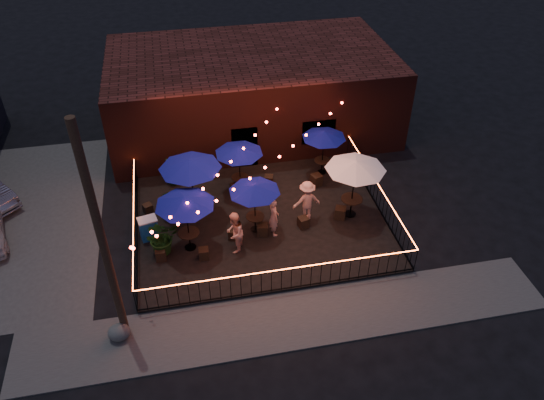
{
  "coord_description": "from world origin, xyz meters",
  "views": [
    {
      "loc": [
        -2.86,
        -14.55,
        14.19
      ],
      "look_at": [
        0.37,
        1.52,
        1.47
      ],
      "focal_mm": 35.0,
      "sensor_mm": 36.0,
      "label": 1
    }
  ],
  "objects_px": {
    "utility_pole": "(102,241)",
    "cafe_table_2": "(254,189)",
    "cafe_table_4": "(356,166)",
    "boulder": "(119,332)",
    "cafe_table_1": "(190,165)",
    "cafe_table_5": "(324,135)",
    "cooler": "(149,228)",
    "cafe_table_3": "(239,150)",
    "cafe_table_0": "(185,202)"
  },
  "relations": [
    {
      "from": "cafe_table_5",
      "to": "boulder",
      "type": "distance_m",
      "value": 11.93
    },
    {
      "from": "cafe_table_4",
      "to": "boulder",
      "type": "relative_size",
      "value": 3.78
    },
    {
      "from": "cafe_table_1",
      "to": "cafe_table_2",
      "type": "height_order",
      "value": "cafe_table_1"
    },
    {
      "from": "utility_pole",
      "to": "cafe_table_4",
      "type": "xyz_separation_m",
      "value": [
        9.12,
        4.19,
        -1.41
      ]
    },
    {
      "from": "cafe_table_0",
      "to": "cafe_table_2",
      "type": "height_order",
      "value": "cafe_table_0"
    },
    {
      "from": "utility_pole",
      "to": "cafe_table_5",
      "type": "xyz_separation_m",
      "value": [
        8.78,
        7.4,
        -1.86
      ]
    },
    {
      "from": "cafe_table_0",
      "to": "cafe_table_3",
      "type": "relative_size",
      "value": 1.01
    },
    {
      "from": "cafe_table_3",
      "to": "cooler",
      "type": "relative_size",
      "value": 2.81
    },
    {
      "from": "utility_pole",
      "to": "cafe_table_1",
      "type": "xyz_separation_m",
      "value": [
        2.78,
        5.45,
        -1.35
      ]
    },
    {
      "from": "cafe_table_3",
      "to": "cafe_table_4",
      "type": "relative_size",
      "value": 0.88
    },
    {
      "from": "utility_pole",
      "to": "cafe_table_2",
      "type": "distance_m",
      "value": 6.72
    },
    {
      "from": "cafe_table_1",
      "to": "cafe_table_3",
      "type": "bearing_deg",
      "value": 32.01
    },
    {
      "from": "cafe_table_5",
      "to": "cafe_table_0",
      "type": "bearing_deg",
      "value": -148.29
    },
    {
      "from": "utility_pole",
      "to": "boulder",
      "type": "relative_size",
      "value": 9.89
    },
    {
      "from": "boulder",
      "to": "cooler",
      "type": "bearing_deg",
      "value": 77.12
    },
    {
      "from": "cafe_table_1",
      "to": "cafe_table_4",
      "type": "distance_m",
      "value": 6.47
    },
    {
      "from": "cafe_table_5",
      "to": "boulder",
      "type": "xyz_separation_m",
      "value": [
        -8.94,
        -7.69,
        -1.83
      ]
    },
    {
      "from": "cafe_table_5",
      "to": "cafe_table_4",
      "type": "bearing_deg",
      "value": -83.86
    },
    {
      "from": "cooler",
      "to": "cafe_table_2",
      "type": "bearing_deg",
      "value": -17.42
    },
    {
      "from": "cafe_table_1",
      "to": "cafe_table_3",
      "type": "height_order",
      "value": "cafe_table_1"
    },
    {
      "from": "cafe_table_4",
      "to": "utility_pole",
      "type": "bearing_deg",
      "value": -155.31
    },
    {
      "from": "cafe_table_1",
      "to": "cooler",
      "type": "xyz_separation_m",
      "value": [
        -1.88,
        -1.09,
        -2.02
      ]
    },
    {
      "from": "utility_pole",
      "to": "cooler",
      "type": "xyz_separation_m",
      "value": [
        0.9,
        4.36,
        -3.37
      ]
    },
    {
      "from": "cafe_table_4",
      "to": "cafe_table_5",
      "type": "height_order",
      "value": "cafe_table_4"
    },
    {
      "from": "cafe_table_0",
      "to": "cafe_table_1",
      "type": "bearing_deg",
      "value": 79.63
    },
    {
      "from": "cafe_table_1",
      "to": "boulder",
      "type": "distance_m",
      "value": 6.86
    },
    {
      "from": "cooler",
      "to": "cafe_table_0",
      "type": "bearing_deg",
      "value": -43.26
    },
    {
      "from": "utility_pole",
      "to": "cafe_table_2",
      "type": "relative_size",
      "value": 3.03
    },
    {
      "from": "cafe_table_2",
      "to": "cafe_table_1",
      "type": "bearing_deg",
      "value": 148.14
    },
    {
      "from": "cafe_table_4",
      "to": "cafe_table_5",
      "type": "xyz_separation_m",
      "value": [
        -0.34,
        3.21,
        -0.45
      ]
    },
    {
      "from": "boulder",
      "to": "cafe_table_1",
      "type": "bearing_deg",
      "value": 62.84
    },
    {
      "from": "cafe_table_1",
      "to": "cafe_table_5",
      "type": "xyz_separation_m",
      "value": [
        6.0,
        1.95,
        -0.51
      ]
    },
    {
      "from": "cafe_table_0",
      "to": "cafe_table_5",
      "type": "bearing_deg",
      "value": 31.71
    },
    {
      "from": "boulder",
      "to": "cafe_table_3",
      "type": "bearing_deg",
      "value": 54.39
    },
    {
      "from": "cafe_table_4",
      "to": "cafe_table_3",
      "type": "bearing_deg",
      "value": 148.73
    },
    {
      "from": "cafe_table_0",
      "to": "cafe_table_3",
      "type": "bearing_deg",
      "value": 53.16
    },
    {
      "from": "cafe_table_1",
      "to": "cafe_table_3",
      "type": "relative_size",
      "value": 1.03
    },
    {
      "from": "utility_pole",
      "to": "cafe_table_5",
      "type": "distance_m",
      "value": 11.63
    },
    {
      "from": "cafe_table_4",
      "to": "cooler",
      "type": "distance_m",
      "value": 8.46
    },
    {
      "from": "cafe_table_0",
      "to": "cooler",
      "type": "height_order",
      "value": "cafe_table_0"
    },
    {
      "from": "cafe_table_0",
      "to": "cooler",
      "type": "xyz_separation_m",
      "value": [
        -1.52,
        0.89,
        -1.77
      ]
    },
    {
      "from": "cafe_table_3",
      "to": "cooler",
      "type": "bearing_deg",
      "value": -148.91
    },
    {
      "from": "cafe_table_4",
      "to": "cooler",
      "type": "relative_size",
      "value": 3.2
    },
    {
      "from": "cafe_table_4",
      "to": "boulder",
      "type": "xyz_separation_m",
      "value": [
        -9.29,
        -4.48,
        -2.28
      ]
    },
    {
      "from": "cafe_table_1",
      "to": "cafe_table_3",
      "type": "xyz_separation_m",
      "value": [
        2.11,
        1.32,
        -0.42
      ]
    },
    {
      "from": "cafe_table_0",
      "to": "cafe_table_1",
      "type": "height_order",
      "value": "cafe_table_1"
    },
    {
      "from": "utility_pole",
      "to": "cafe_table_1",
      "type": "distance_m",
      "value": 6.26
    },
    {
      "from": "cafe_table_1",
      "to": "cooler",
      "type": "height_order",
      "value": "cafe_table_1"
    },
    {
      "from": "cafe_table_0",
      "to": "cooler",
      "type": "relative_size",
      "value": 2.84
    },
    {
      "from": "cooler",
      "to": "boulder",
      "type": "bearing_deg",
      "value": -115.67
    }
  ]
}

